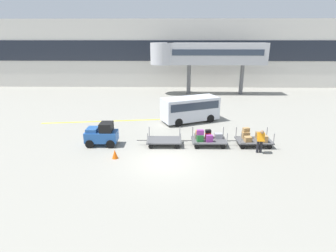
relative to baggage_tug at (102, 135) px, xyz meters
name	(u,v)px	position (x,y,z in m)	size (l,w,h in m)	color
ground_plane	(165,161)	(4.28, -2.44, -0.75)	(120.00, 120.00, 0.00)	gray
apron_lead_line	(127,121)	(0.65, 5.62, -0.75)	(14.30, 0.20, 0.01)	yellow
terminal_building	(171,54)	(4.28, 23.54, 3.97)	(61.97, 2.51, 9.43)	beige
jet_bridge	(203,54)	(8.40, 17.55, 4.23)	(14.29, 3.00, 6.34)	#B7B7BC
baggage_tug	(102,135)	(0.00, 0.00, 0.00)	(2.11, 1.25, 1.58)	#2659A5
baggage_cart_lead	(164,140)	(4.16, 0.05, -0.41)	(3.01, 1.43, 1.10)	#4C4C4F
baggage_cart_middle	(207,138)	(7.04, 0.11, -0.23)	(3.01, 1.43, 1.19)	#4C4C4F
baggage_cart_tail	(254,138)	(10.17, 0.16, -0.24)	(3.01, 1.43, 1.13)	#4C4C4F
baggage_handler	(260,140)	(10.18, -1.10, 0.11)	(0.41, 0.44, 1.56)	black
shuttle_van	(190,108)	(6.19, 5.51, 0.48)	(5.16, 3.68, 2.10)	silver
safety_cone_near	(115,154)	(1.28, -2.07, -0.48)	(0.36, 0.36, 0.55)	#EA590F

